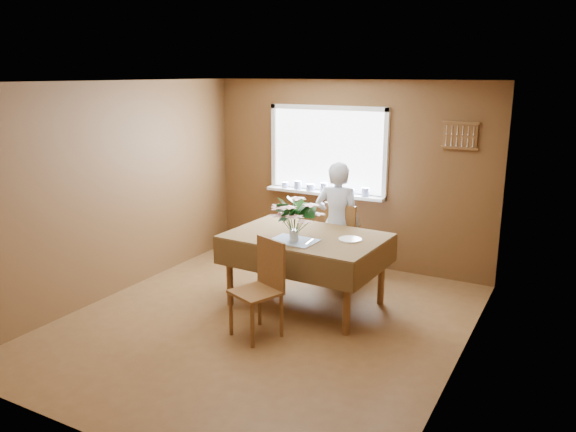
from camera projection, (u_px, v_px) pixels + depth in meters
The scene contains 15 objects.
floor at pixel (263, 323), 5.97m from camera, with size 4.50×4.50×0.00m, color brown.
ceiling at pixel (261, 82), 5.35m from camera, with size 4.50×4.50×0.00m, color white.
wall_back at pixel (348, 174), 7.58m from camera, with size 4.00×4.00×0.00m, color brown.
wall_front at pixel (88, 278), 3.75m from camera, with size 4.00×4.00×0.00m, color brown.
wall_left at pixel (116, 190), 6.59m from camera, with size 4.50×4.50×0.00m, color brown.
wall_right at pixel (465, 235), 4.74m from camera, with size 4.50×4.50×0.00m, color brown.
window_assembly at pixel (326, 166), 7.65m from camera, with size 1.72×0.20×1.22m.
spoon_rack at pixel (460, 136), 6.73m from camera, with size 0.44×0.05×0.33m.
dining_table at pixel (306, 244), 6.27m from camera, with size 1.77×1.25×0.84m.
chair_far at pixel (344, 239), 7.04m from camera, with size 0.50×0.50×1.03m.
chair_near at pixel (262, 284), 5.60m from camera, with size 0.55×0.55×0.98m.
seated_woman at pixel (337, 224), 6.91m from camera, with size 0.57×0.37×1.56m, color white.
flower_bouquet at pixel (294, 215), 5.94m from camera, with size 0.51×0.51×0.44m.
side_plate at pixel (350, 239), 6.05m from camera, with size 0.25×0.25×0.01m, color white.
table_knife at pixel (310, 242), 5.97m from camera, with size 0.02×0.20×0.00m, color silver.
Camera 1 is at (2.86, -4.71, 2.58)m, focal length 35.00 mm.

